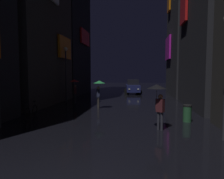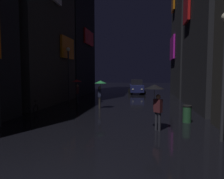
% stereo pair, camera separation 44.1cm
% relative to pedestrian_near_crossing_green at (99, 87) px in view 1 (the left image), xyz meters
% --- Properties ---
extents(building_right_far, '(4.25, 8.08, 17.22)m').
position_rel_pedestrian_near_crossing_green_xyz_m(building_right_far, '(8.79, 10.51, 6.94)').
color(building_right_far, '#232328').
rests_on(building_right_far, ground).
extents(pedestrian_near_crossing_green, '(0.90, 0.90, 2.12)m').
position_rel_pedestrian_near_crossing_green_xyz_m(pedestrian_near_crossing_green, '(0.00, 0.00, 0.00)').
color(pedestrian_near_crossing_green, '#38332D').
rests_on(pedestrian_near_crossing_green, ground).
extents(pedestrian_midstreet_left_black, '(0.90, 0.90, 2.12)m').
position_rel_pedestrian_near_crossing_green_xyz_m(pedestrian_midstreet_left_black, '(3.85, -5.36, 0.00)').
color(pedestrian_midstreet_left_black, '#2D2D38').
rests_on(pedestrian_midstreet_left_black, ground).
extents(pedestrian_midstreet_centre_red, '(0.90, 0.90, 2.12)m').
position_rel_pedestrian_near_crossing_green_xyz_m(pedestrian_midstreet_centre_red, '(-2.74, 2.57, 0.00)').
color(pedestrian_midstreet_centre_red, '#2D2D38').
rests_on(pedestrian_midstreet_centre_red, ground).
extents(bicycle_parked_at_storefront, '(0.31, 1.81, 0.96)m').
position_rel_pedestrian_near_crossing_green_xyz_m(bicycle_parked_at_storefront, '(-3.30, -3.84, -1.28)').
color(bicycle_parked_at_storefront, black).
rests_on(bicycle_parked_at_storefront, ground).
extents(car_distant, '(2.53, 4.28, 1.92)m').
position_rel_pedestrian_near_crossing_green_xyz_m(car_distant, '(2.15, 12.17, -0.74)').
color(car_distant, navy).
rests_on(car_distant, ground).
extents(streetlamp_left_far, '(0.36, 0.36, 5.08)m').
position_rel_pedestrian_near_crossing_green_xyz_m(streetlamp_left_far, '(-3.69, 2.96, 1.54)').
color(streetlamp_left_far, '#2D2D33').
rests_on(streetlamp_left_far, ground).
extents(trash_bin, '(0.46, 0.46, 0.93)m').
position_rel_pedestrian_near_crossing_green_xyz_m(trash_bin, '(5.61, -3.55, -1.20)').
color(trash_bin, '#265933').
rests_on(trash_bin, ground).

